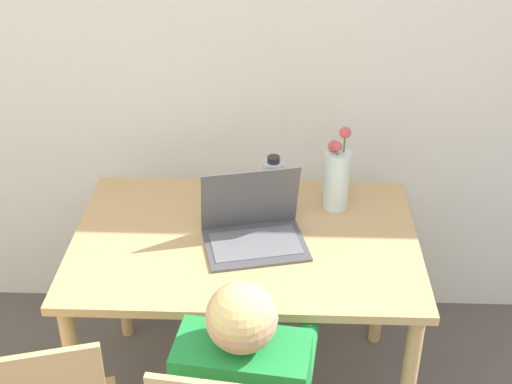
# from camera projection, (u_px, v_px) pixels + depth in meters

# --- Properties ---
(wall_back) EXTENTS (6.40, 0.05, 2.50)m
(wall_back) POSITION_uv_depth(u_px,v_px,m) (305.00, 37.00, 2.69)
(wall_back) COLOR white
(wall_back) RESTS_ON ground_plane
(dining_table) EXTENTS (1.17, 0.78, 0.75)m
(dining_table) POSITION_uv_depth(u_px,v_px,m) (245.00, 260.00, 2.47)
(dining_table) COLOR tan
(dining_table) RESTS_ON ground_plane
(laptop) EXTENTS (0.38, 0.32, 0.25)m
(laptop) POSITION_uv_depth(u_px,v_px,m) (253.00, 225.00, 2.38)
(laptop) COLOR #4C4C51
(laptop) RESTS_ON dining_table
(flower_vase) EXTENTS (0.09, 0.09, 0.32)m
(flower_vase) POSITION_uv_depth(u_px,v_px,m) (337.00, 177.00, 2.53)
(flower_vase) COLOR silver
(flower_vase) RESTS_ON dining_table
(water_bottle) EXTENTS (0.07, 0.07, 0.22)m
(water_bottle) POSITION_uv_depth(u_px,v_px,m) (273.00, 185.00, 2.52)
(water_bottle) COLOR silver
(water_bottle) RESTS_ON dining_table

